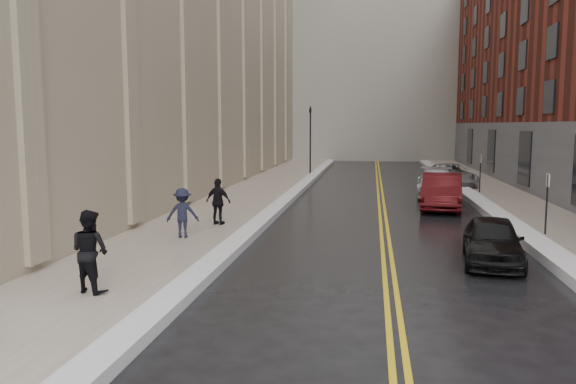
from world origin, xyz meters
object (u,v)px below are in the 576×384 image
(pedestrian_c, at_px, (218,202))
(pedestrian_b, at_px, (183,213))
(pedestrian_a, at_px, (90,251))
(car_silver_far, at_px, (450,176))
(car_silver_near, at_px, (437,183))
(car_maroon, at_px, (442,191))
(car_black, at_px, (492,240))

(pedestrian_c, bearing_deg, pedestrian_b, 93.64)
(pedestrian_a, xyz_separation_m, pedestrian_c, (0.53, 8.67, -0.06))
(car_silver_far, bearing_deg, pedestrian_b, -128.62)
(car_silver_far, bearing_deg, car_silver_near, -113.43)
(pedestrian_a, bearing_deg, car_silver_near, -96.61)
(pedestrian_c, bearing_deg, car_maroon, -129.61)
(car_silver_near, distance_m, car_silver_far, 4.77)
(car_silver_far, bearing_deg, car_maroon, -107.22)
(car_black, bearing_deg, pedestrian_a, -146.55)
(pedestrian_b, height_order, pedestrian_c, pedestrian_c)
(car_silver_near, relative_size, pedestrian_c, 2.94)
(car_silver_far, bearing_deg, pedestrian_a, -121.81)
(car_black, height_order, car_silver_far, car_silver_far)
(car_black, distance_m, car_maroon, 10.29)
(car_black, height_order, car_silver_near, car_silver_near)
(car_silver_near, bearing_deg, car_silver_far, 79.25)
(car_silver_near, height_order, pedestrian_c, pedestrian_c)
(car_maroon, bearing_deg, car_silver_near, 93.74)
(car_black, xyz_separation_m, car_silver_near, (0.12, 15.06, 0.08))
(car_maroon, distance_m, pedestrian_c, 10.83)
(car_maroon, bearing_deg, pedestrian_c, -137.43)
(car_silver_near, distance_m, pedestrian_a, 21.94)
(car_silver_far, distance_m, pedestrian_c, 18.78)
(car_silver_far, relative_size, pedestrian_c, 3.02)
(car_silver_near, height_order, pedestrian_b, pedestrian_b)
(pedestrian_b, relative_size, pedestrian_c, 0.95)
(car_silver_far, height_order, pedestrian_a, pedestrian_a)
(car_maroon, distance_m, car_silver_near, 4.78)
(car_silver_near, bearing_deg, car_black, -85.28)
(car_maroon, xyz_separation_m, pedestrian_a, (-9.37, -14.93, 0.26))
(car_maroon, relative_size, car_silver_near, 0.98)
(pedestrian_a, bearing_deg, car_black, -134.56)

